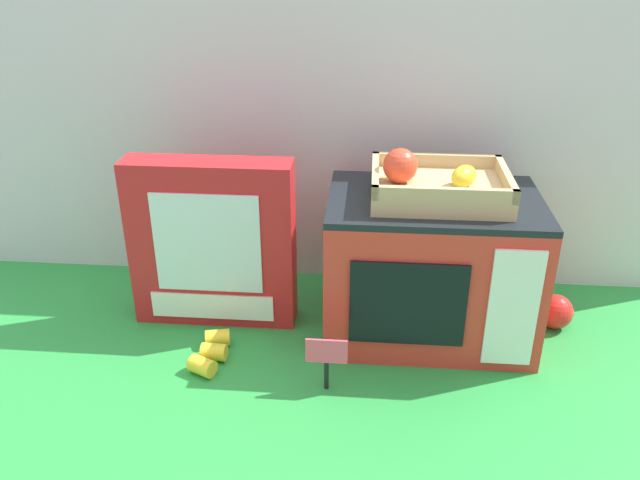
{
  "coord_description": "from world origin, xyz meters",
  "views": [
    {
      "loc": [
        0.1,
        -1.05,
        0.71
      ],
      "look_at": [
        0.01,
        0.03,
        0.18
      ],
      "focal_mm": 35.82,
      "sensor_mm": 36.0,
      "label": 1
    }
  ],
  "objects_px": {
    "toy_microwave": "(430,266)",
    "loose_toy_apple": "(555,312)",
    "food_groups_crate": "(436,185)",
    "price_sign": "(326,356)",
    "cookie_set_box": "(212,243)",
    "loose_toy_banana": "(211,352)"
  },
  "relations": [
    {
      "from": "toy_microwave",
      "to": "loose_toy_apple",
      "type": "height_order",
      "value": "toy_microwave"
    },
    {
      "from": "food_groups_crate",
      "to": "price_sign",
      "type": "distance_m",
      "value": 0.35
    },
    {
      "from": "cookie_set_box",
      "to": "toy_microwave",
      "type": "bearing_deg",
      "value": -0.96
    },
    {
      "from": "price_sign",
      "to": "loose_toy_banana",
      "type": "distance_m",
      "value": 0.23
    },
    {
      "from": "toy_microwave",
      "to": "food_groups_crate",
      "type": "distance_m",
      "value": 0.16
    },
    {
      "from": "toy_microwave",
      "to": "loose_toy_banana",
      "type": "xyz_separation_m",
      "value": [
        -0.39,
        -0.14,
        -0.12
      ]
    },
    {
      "from": "toy_microwave",
      "to": "price_sign",
      "type": "xyz_separation_m",
      "value": [
        -0.18,
        -0.2,
        -0.07
      ]
    },
    {
      "from": "toy_microwave",
      "to": "food_groups_crate",
      "type": "relative_size",
      "value": 1.6
    },
    {
      "from": "food_groups_crate",
      "to": "cookie_set_box",
      "type": "bearing_deg",
      "value": 178.77
    },
    {
      "from": "loose_toy_banana",
      "to": "loose_toy_apple",
      "type": "bearing_deg",
      "value": 14.16
    },
    {
      "from": "toy_microwave",
      "to": "loose_toy_banana",
      "type": "height_order",
      "value": "toy_microwave"
    },
    {
      "from": "toy_microwave",
      "to": "food_groups_crate",
      "type": "bearing_deg",
      "value": -143.01
    },
    {
      "from": "loose_toy_apple",
      "to": "food_groups_crate",
      "type": "bearing_deg",
      "value": -173.31
    },
    {
      "from": "cookie_set_box",
      "to": "price_sign",
      "type": "bearing_deg",
      "value": -41.33
    },
    {
      "from": "loose_toy_apple",
      "to": "price_sign",
      "type": "bearing_deg",
      "value": -152.15
    },
    {
      "from": "toy_microwave",
      "to": "price_sign",
      "type": "distance_m",
      "value": 0.28
    },
    {
      "from": "cookie_set_box",
      "to": "loose_toy_apple",
      "type": "xyz_separation_m",
      "value": [
        0.67,
        0.02,
        -0.13
      ]
    },
    {
      "from": "cookie_set_box",
      "to": "loose_toy_banana",
      "type": "bearing_deg",
      "value": -81.49
    },
    {
      "from": "cookie_set_box",
      "to": "loose_toy_banana",
      "type": "relative_size",
      "value": 2.51
    },
    {
      "from": "food_groups_crate",
      "to": "loose_toy_banana",
      "type": "height_order",
      "value": "food_groups_crate"
    },
    {
      "from": "toy_microwave",
      "to": "cookie_set_box",
      "type": "bearing_deg",
      "value": 179.04
    },
    {
      "from": "food_groups_crate",
      "to": "price_sign",
      "type": "relative_size",
      "value": 2.39
    }
  ]
}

